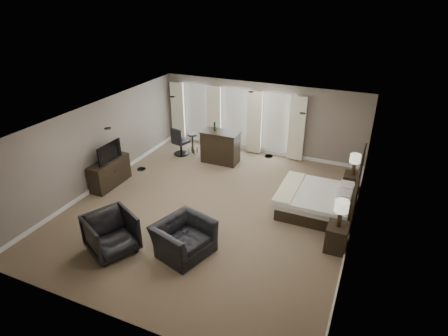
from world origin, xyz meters
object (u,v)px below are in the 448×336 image
at_px(dresser, 110,173).
at_px(desk_chair, 181,141).
at_px(nightstand_near, 337,237).
at_px(bar_stool_left, 193,143).
at_px(bed, 313,191).
at_px(lamp_near, 340,214).
at_px(bar_counter, 220,147).
at_px(tv, 108,158).
at_px(lamp_far, 354,164).
at_px(bar_stool_right, 223,151).
at_px(nightstand_far, 351,183).
at_px(armchair_far, 111,232).
at_px(armchair_near, 183,233).

distance_m(dresser, desk_chair, 3.05).
height_order(nightstand_near, bar_stool_left, bar_stool_left).
height_order(bed, lamp_near, lamp_near).
height_order(lamp_near, bar_counter, lamp_near).
height_order(dresser, tv, tv).
bearing_deg(dresser, lamp_far, 19.78).
relative_size(nightstand_near, bar_stool_right, 0.83).
bearing_deg(dresser, nightstand_far, 19.78).
distance_m(nightstand_near, armchair_far, 5.27).
bearing_deg(bed, bar_stool_right, 150.57).
bearing_deg(bar_stool_left, bed, -24.05).
xyz_separation_m(dresser, armchair_near, (3.69, -1.97, 0.12)).
relative_size(armchair_near, bar_stool_right, 1.60).
bearing_deg(desk_chair, lamp_near, 166.43).
bearing_deg(dresser, armchair_near, -28.08).
distance_m(armchair_near, bar_stool_right, 5.14).
bearing_deg(bar_stool_left, dresser, -110.65).
bearing_deg(lamp_far, bar_stool_left, 172.98).
height_order(nightstand_near, nightstand_far, nightstand_near).
bearing_deg(dresser, bar_stool_left, 69.35).
bearing_deg(bed, bar_stool_left, 155.95).
relative_size(nightstand_near, desk_chair, 0.61).
bearing_deg(tv, bar_stool_right, -39.56).
relative_size(nightstand_far, bar_stool_right, 0.80).
height_order(bar_stool_right, desk_chair, desk_chair).
distance_m(bed, bar_stool_left, 5.29).
height_order(dresser, desk_chair, desk_chair).
distance_m(nightstand_near, desk_chair, 6.92).
bearing_deg(armchair_near, nightstand_far, -18.79).
bearing_deg(lamp_far, lamp_near, -90.00).
bearing_deg(lamp_far, dresser, -160.22).
height_order(lamp_near, bar_stool_right, lamp_near).
relative_size(lamp_far, tv, 0.63).
bearing_deg(dresser, bar_counter, 49.95).
xyz_separation_m(nightstand_far, bar_stool_left, (-5.72, 0.70, 0.08)).
height_order(nightstand_near, lamp_far, lamp_far).
xyz_separation_m(armchair_near, bar_counter, (-1.25, 4.88, 0.03)).
xyz_separation_m(bar_counter, bar_stool_right, (0.05, 0.12, -0.18)).
height_order(nightstand_near, lamp_near, lamp_near).
bearing_deg(armchair_near, armchair_far, 128.52).
relative_size(dresser, bar_stool_left, 1.88).
bearing_deg(tv, armchair_far, -140.56).
distance_m(armchair_far, bar_stool_left, 5.85).
xyz_separation_m(dresser, armchair_far, (2.13, -2.58, 0.11)).
relative_size(dresser, armchair_far, 1.38).
xyz_separation_m(tv, bar_counter, (2.45, 2.91, -0.34)).
relative_size(dresser, tv, 1.45).
bearing_deg(lamp_near, dresser, 176.60).
distance_m(bar_counter, bar_stool_left, 1.29).
xyz_separation_m(bed, armchair_near, (-2.34, -3.01, -0.08)).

